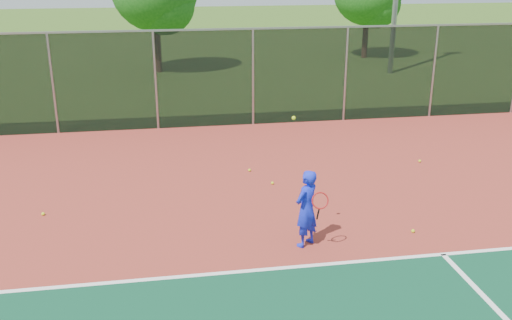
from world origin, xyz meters
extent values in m
cube|color=#9C3427|center=(0.00, 2.00, 0.01)|extent=(30.00, 20.00, 0.02)
cube|color=white|center=(2.00, 3.00, 0.03)|extent=(22.00, 0.10, 0.00)
cube|color=black|center=(0.00, 12.00, 1.52)|extent=(30.00, 0.04, 3.00)
cube|color=gray|center=(0.00, 12.00, 3.02)|extent=(30.00, 0.06, 0.06)
imported|color=#1724DB|center=(-0.34, 3.78, 0.75)|extent=(0.64, 0.61, 1.46)
cylinder|color=black|center=(-0.19, 3.53, 0.75)|extent=(0.03, 0.15, 0.27)
torus|color=#A51414|center=(-0.19, 3.43, 1.05)|extent=(0.30, 0.13, 0.29)
sphere|color=#C2DA19|center=(-0.59, 3.88, 2.43)|extent=(0.07, 0.07, 0.07)
sphere|color=#C2DA19|center=(-0.77, 7.75, 0.06)|extent=(0.07, 0.07, 0.07)
sphere|color=#C2DA19|center=(-0.38, 6.81, 0.06)|extent=(0.07, 0.07, 0.07)
sphere|color=#C2DA19|center=(1.83, 3.91, 0.06)|extent=(0.07, 0.07, 0.07)
sphere|color=#C2DA19|center=(3.70, 7.69, 0.06)|extent=(0.07, 0.07, 0.07)
sphere|color=#C2DA19|center=(-5.37, 5.90, 0.06)|extent=(0.07, 0.07, 0.07)
cylinder|color=#3A2015|center=(-2.93, 21.59, 1.11)|extent=(0.30, 0.30, 2.23)
sphere|color=#185115|center=(-2.53, 21.29, 3.09)|extent=(2.72, 2.72, 2.72)
cylinder|color=#3A2015|center=(7.94, 23.92, 1.01)|extent=(0.30, 0.30, 2.02)
sphere|color=#185115|center=(8.34, 23.62, 2.81)|extent=(2.47, 2.47, 2.47)
camera|label=1|loc=(-2.78, -5.38, 5.03)|focal=40.00mm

